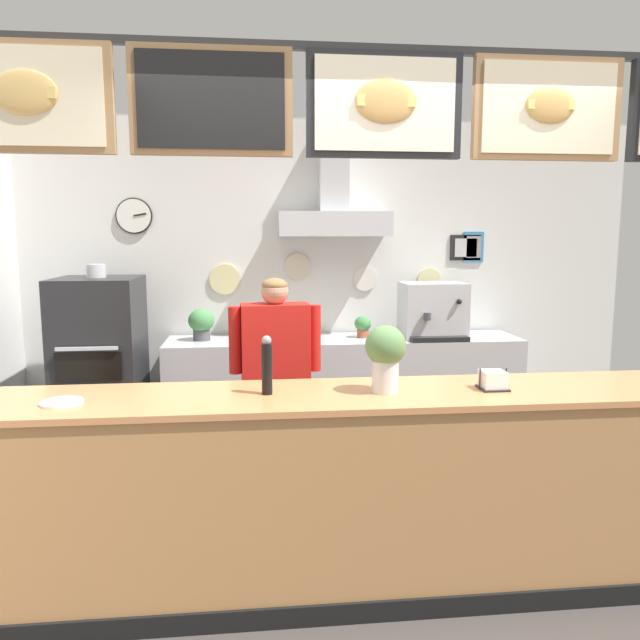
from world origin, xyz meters
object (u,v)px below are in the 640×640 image
condiment_plate (62,402)px  shop_worker (276,384)px  napkin_holder (493,381)px  potted_basil (276,324)px  potted_oregano (363,326)px  pepper_grinder (267,365)px  basil_vase (385,356)px  pizza_oven (101,371)px  potted_rosemary (201,323)px  espresso_machine (433,311)px

condiment_plate → shop_worker: bearing=48.6°
napkin_holder → potted_basil: bearing=115.2°
potted_oregano → pepper_grinder: 2.26m
potted_oregano → pepper_grinder: bearing=-111.7°
potted_basil → condiment_plate: bearing=-115.7°
basil_vase → shop_worker: bearing=114.2°
pizza_oven → potted_rosemary: (0.74, 0.24, 0.32)m
pepper_grinder → condiment_plate: size_ratio=1.50×
espresso_machine → potted_rosemary: 1.90m
potted_oregano → basil_vase: size_ratio=0.56×
espresso_machine → basil_vase: espresso_machine is taller
espresso_machine → potted_oregano: espresso_machine is taller
pepper_grinder → napkin_holder: (1.09, -0.02, -0.10)m
pizza_oven → napkin_holder: (2.32, -1.89, 0.32)m
potted_rosemary → napkin_holder: (1.58, -2.13, 0.00)m
espresso_machine → potted_basil: 1.30m
shop_worker → espresso_machine: size_ratio=2.85×
napkin_holder → basil_vase: 0.55m
potted_oregano → condiment_plate: potted_oregano is taller
potted_rosemary → condiment_plate: size_ratio=1.37×
basil_vase → napkin_holder: bearing=-0.0°
espresso_machine → pepper_grinder: size_ratio=1.85×
shop_worker → pepper_grinder: shop_worker is taller
potted_oregano → condiment_plate: (-1.75, -2.16, 0.01)m
shop_worker → espresso_machine: 1.70m
shop_worker → espresso_machine: shop_worker is taller
espresso_machine → potted_oregano: (-0.58, 0.05, -0.12)m
espresso_machine → potted_basil: bearing=179.2°
pizza_oven → espresso_machine: bearing=4.0°
potted_basil → pepper_grinder: 2.07m
pizza_oven → condiment_plate: pizza_oven is taller
pepper_grinder → potted_basil: bearing=86.9°
shop_worker → potted_rosemary: bearing=-65.0°
pizza_oven → shop_worker: pizza_oven is taller
pepper_grinder → napkin_holder: 1.10m
espresso_machine → basil_vase: bearing=-112.3°
espresso_machine → pepper_grinder: espresso_machine is taller
napkin_holder → espresso_machine: bearing=81.3°
shop_worker → potted_basil: size_ratio=6.52×
pepper_grinder → pizza_oven: bearing=123.3°
potted_rosemary → basil_vase: 2.37m
shop_worker → napkin_holder: shop_worker is taller
shop_worker → condiment_plate: (-0.99, -1.12, 0.23)m
pepper_grinder → napkin_holder: size_ratio=2.01×
condiment_plate → pizza_oven: bearing=99.1°
pepper_grinder → condiment_plate: 0.93m
condiment_plate → basil_vase: bearing=1.6°
potted_oregano → napkin_holder: size_ratio=1.29×
espresso_machine → napkin_holder: espresso_machine is taller
pepper_grinder → condiment_plate: (-0.91, -0.07, -0.13)m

